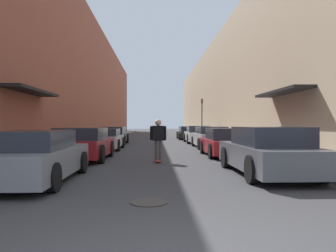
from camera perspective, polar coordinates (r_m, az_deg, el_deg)
The scene contains 17 objects.
ground at distance 29.36m, azimuth -1.98°, elevation -2.50°, with size 144.16×144.16×0.00m, color #38383A.
curb_strip_left at distance 36.24m, azimuth -10.12°, elevation -1.87°, with size 1.80×65.53×0.12m.
curb_strip_right at distance 36.29m, azimuth 6.02°, elevation -1.87°, with size 1.80×65.53×0.12m.
building_row_left at distance 36.98m, azimuth -14.62°, elevation 7.28°, with size 4.90×65.53×11.87m.
building_row_right at distance 36.98m, azimuth 10.50°, elevation 6.08°, with size 4.90×65.53×10.31m.
parked_car_left_0 at distance 8.91m, azimuth -22.14°, elevation -5.01°, with size 1.92×4.49×1.29m.
parked_car_left_1 at distance 13.68m, azimuth -14.65°, elevation -3.08°, with size 2.09×4.20×1.31m.
parked_car_left_2 at distance 19.00m, azimuth -11.13°, elevation -2.28°, with size 2.06×4.10×1.19m.
parked_car_left_3 at distance 23.96m, azimuth -9.42°, elevation -1.67°, with size 1.88×4.61×1.25m.
parked_car_right_0 at distance 9.82m, azimuth 16.95°, elevation -4.28°, with size 1.96×4.73×1.37m.
parked_car_right_1 at distance 15.06m, azimuth 10.05°, elevation -2.87°, with size 1.95×4.01×1.27m.
parked_car_right_2 at distance 20.18m, azimuth 7.38°, elevation -1.99°, with size 1.92×4.79×1.30m.
parked_car_right_3 at distance 25.46m, azimuth 5.22°, elevation -1.49°, with size 1.95×4.39×1.32m.
parked_car_right_4 at distance 31.43m, azimuth 3.52°, elevation -1.22°, with size 1.98×4.83×1.24m.
skateboarder at distance 12.46m, azimuth -1.72°, elevation -1.74°, with size 0.62×0.78×1.63m.
manhole_cover at distance 6.21m, azimuth -3.35°, elevation -13.10°, with size 0.70×0.70×0.02m.
traffic_light at distance 33.12m, azimuth 5.94°, elevation 2.12°, with size 0.16×0.22×3.88m.
Camera 1 is at (-0.18, -3.11, 1.45)m, focal length 35.00 mm.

